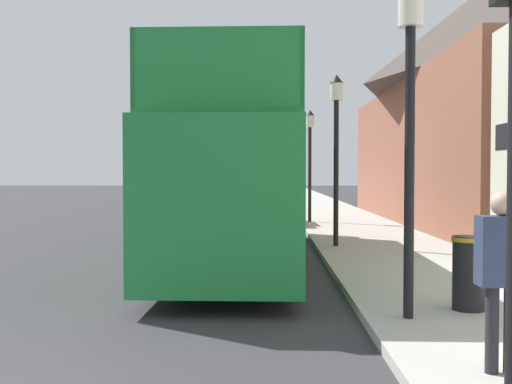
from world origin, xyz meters
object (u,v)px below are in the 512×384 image
Objects in this scene: lamp_post_nearest at (410,81)px; litter_bin at (469,271)px; lamp_post_second at (336,127)px; pedestrian_nearest at (502,264)px; lamp_post_third at (310,144)px; parked_car_ahead_of_bus at (271,208)px; tour_bus at (240,181)px.

lamp_post_nearest is 2.76m from litter_bin.
lamp_post_second is 7.77m from litter_bin.
pedestrian_nearest is 0.40× the size of lamp_post_third.
lamp_post_second is at bearing 92.44° from pedestrian_nearest.
parked_car_ahead_of_bus is 15.39m from lamp_post_nearest.
parked_car_ahead_of_bus is at bearing 96.47° from lamp_post_nearest.
lamp_post_nearest is at bearing -89.31° from lamp_post_third.
parked_car_ahead_of_bus is at bearing 96.87° from pedestrian_nearest.
lamp_post_nearest is at bearing -66.34° from tour_bus.
lamp_post_second is at bearing -79.79° from parked_car_ahead_of_bus.
tour_bus reaches higher than parked_car_ahead_of_bus.
lamp_post_third is at bearing 90.96° from lamp_post_second.
tour_bus is at bearing -103.35° from lamp_post_third.
lamp_post_second reaches higher than lamp_post_third.
litter_bin is (0.58, 2.64, -0.49)m from pedestrian_nearest.
pedestrian_nearest is at bearing -69.61° from tour_bus.
pedestrian_nearest is at bearing -87.56° from lamp_post_second.
lamp_post_second is at bearing -89.04° from lamp_post_third.
litter_bin is at bearing -56.87° from tour_bus.
lamp_post_nearest is (1.71, -15.08, 2.54)m from parked_car_ahead_of_bus.
lamp_post_third is at bearing 13.76° from parked_car_ahead_of_bus.
lamp_post_nearest is 15.53m from lamp_post_third.
pedestrian_nearest is 2.99m from lamp_post_nearest.
litter_bin is at bearing 27.18° from lamp_post_nearest.
lamp_post_second reaches higher than pedestrian_nearest.
lamp_post_third is at bearing 90.69° from lamp_post_nearest.
lamp_post_nearest reaches higher than lamp_post_third.
tour_bus is 10.75× the size of litter_bin.
lamp_post_third is at bearing 94.29° from litter_bin.
tour_bus is 2.47× the size of lamp_post_nearest.
lamp_post_second reaches higher than parked_car_ahead_of_bus.
lamp_post_third is 4.25× the size of litter_bin.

